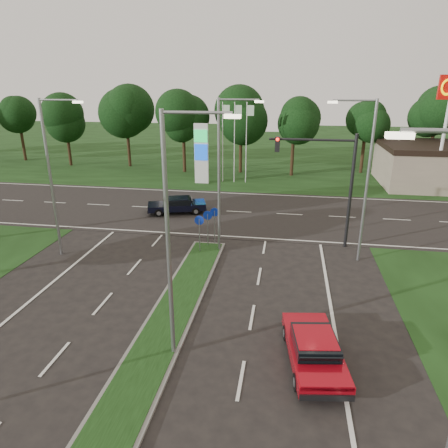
# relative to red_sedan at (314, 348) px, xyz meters

# --- Properties ---
(verge_far) EXTENTS (160.00, 50.00, 0.02)m
(verge_far) POSITION_rel_red_sedan_xyz_m (-6.00, 48.67, -0.64)
(verge_far) COLOR black
(verge_far) RESTS_ON ground
(cross_road) EXTENTS (160.00, 12.00, 0.02)m
(cross_road) POSITION_rel_red_sedan_xyz_m (-6.00, 17.67, -0.64)
(cross_road) COLOR black
(cross_road) RESTS_ON ground
(median_kerb) EXTENTS (2.00, 26.00, 0.12)m
(median_kerb) POSITION_rel_red_sedan_xyz_m (-6.00, -2.33, -0.58)
(median_kerb) COLOR slate
(median_kerb) RESTS_ON ground
(streetlight_median_near) EXTENTS (2.53, 0.22, 9.00)m
(streetlight_median_near) POSITION_rel_red_sedan_xyz_m (-5.00, -0.33, 4.44)
(streetlight_median_near) COLOR gray
(streetlight_median_near) RESTS_ON ground
(streetlight_median_far) EXTENTS (2.53, 0.22, 9.00)m
(streetlight_median_far) POSITION_rel_red_sedan_xyz_m (-5.00, 9.67, 4.44)
(streetlight_median_far) COLOR gray
(streetlight_median_far) RESTS_ON ground
(streetlight_left_far) EXTENTS (2.53, 0.22, 9.00)m
(streetlight_left_far) POSITION_rel_red_sedan_xyz_m (-14.30, 7.67, 4.44)
(streetlight_left_far) COLOR gray
(streetlight_left_far) RESTS_ON ground
(streetlight_right_far) EXTENTS (2.53, 0.22, 9.00)m
(streetlight_right_far) POSITION_rel_red_sedan_xyz_m (2.80, 9.67, 4.44)
(streetlight_right_far) COLOR gray
(streetlight_right_far) RESTS_ON ground
(traffic_signal) EXTENTS (5.10, 0.42, 7.00)m
(traffic_signal) POSITION_rel_red_sedan_xyz_m (1.19, 11.67, 4.01)
(traffic_signal) COLOR black
(traffic_signal) RESTS_ON ground
(median_signs) EXTENTS (1.16, 1.76, 2.38)m
(median_signs) POSITION_rel_red_sedan_xyz_m (-6.00, 10.07, 1.07)
(median_signs) COLOR gray
(median_signs) RESTS_ON ground
(gas_pylon) EXTENTS (5.80, 1.26, 8.00)m
(gas_pylon) POSITION_rel_red_sedan_xyz_m (-9.79, 26.72, 2.56)
(gas_pylon) COLOR silver
(gas_pylon) RESTS_ON ground
(treeline_far) EXTENTS (6.00, 6.00, 9.90)m
(treeline_far) POSITION_rel_red_sedan_xyz_m (-5.90, 33.60, 6.19)
(treeline_far) COLOR black
(treeline_far) RESTS_ON ground
(red_sedan) EXTENTS (2.39, 4.54, 1.19)m
(red_sedan) POSITION_rel_red_sedan_xyz_m (0.00, 0.00, 0.00)
(red_sedan) COLOR #980813
(red_sedan) RESTS_ON ground
(navy_sedan) EXTENTS (4.81, 3.12, 1.23)m
(navy_sedan) POSITION_rel_red_sedan_xyz_m (-9.81, 16.65, 0.02)
(navy_sedan) COLOR black
(navy_sedan) RESTS_ON ground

